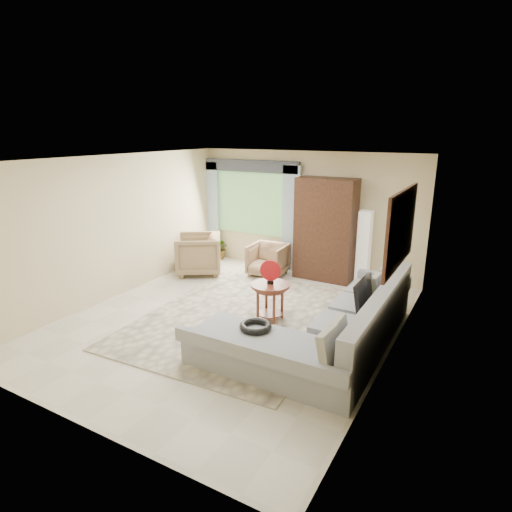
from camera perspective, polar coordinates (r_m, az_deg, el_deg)
The scene contains 17 objects.
ground at distance 7.13m, azimuth -3.17°, elevation -8.53°, with size 6.00×6.00×0.00m, color silver.
area_rug at distance 7.20m, azimuth -1.80°, elevation -8.17°, with size 3.00×4.00×0.02m, color beige.
sectional_sofa at distance 6.17m, azimuth 10.21°, elevation -10.07°, with size 2.30×3.46×0.90m.
tv_screen at distance 6.39m, azimuth 14.25°, elevation -5.10°, with size 0.06×0.74×0.48m, color black.
garden_hose at distance 5.67m, azimuth -0.05°, elevation -9.34°, with size 0.43×0.43×0.09m, color black.
coffee_table at distance 7.00m, azimuth 1.89°, elevation -6.06°, with size 0.63×0.63×0.63m.
red_disc at distance 6.81m, azimuth 1.93°, elevation -1.94°, with size 0.34×0.34×0.03m, color #A91014.
armchair_left at distance 9.33m, azimuth -7.72°, elevation 0.25°, with size 0.92×0.95×0.86m, color #957751.
armchair_right at distance 9.13m, azimuth 1.60°, elevation -0.51°, with size 0.74×0.76×0.69m, color #A07557.
potted_plant at distance 10.37m, azimuth -4.81°, elevation 1.03°, with size 0.47×0.41×0.53m, color #999999.
armoire at distance 8.89m, azimuth 9.24°, elevation 3.50°, with size 1.20×0.55×2.10m, color black.
floor_lamp at distance 8.79m, azimuth 14.17°, elevation 1.04°, with size 0.24×0.24×1.50m, color silver.
window at distance 9.84m, azimuth -0.63°, elevation 7.03°, with size 1.80×0.04×1.40m, color #669E59.
curtain_left at distance 10.37m, azimuth -5.94°, elevation 6.03°, with size 0.40×0.08×2.30m, color #9EB7CC.
curtain_right at distance 9.33m, azimuth 4.70°, elevation 4.90°, with size 0.40×0.08×2.30m, color #9EB7CC.
valance at distance 9.68m, azimuth -0.86°, elevation 11.94°, with size 2.40×0.12×0.26m, color #1E232D.
wall_mirror at distance 6.01m, azimuth 18.74°, elevation 3.47°, with size 0.05×1.70×1.05m.
Camera 1 is at (3.51, -5.43, 3.01)m, focal length 30.00 mm.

